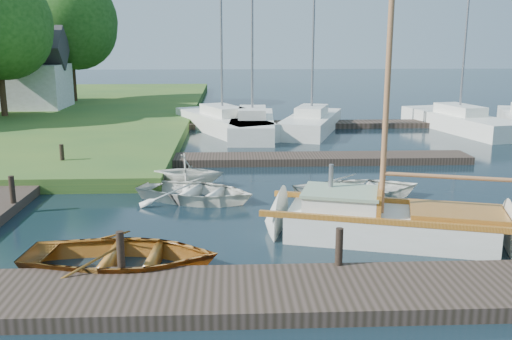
{
  "coord_description": "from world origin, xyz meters",
  "views": [
    {
      "loc": [
        -0.74,
        -16.08,
        4.91
      ],
      "look_at": [
        0.0,
        0.0,
        1.2
      ],
      "focal_mm": 40.0,
      "sensor_mm": 36.0,
      "label": 1
    }
  ],
  "objects_px": {
    "mooring_post_1": "(121,250)",
    "tender_b": "(188,169)",
    "marina_boat_4": "(459,120)",
    "tree_7": "(70,20)",
    "tender_a": "(196,189)",
    "marina_boat_1": "(252,123)",
    "dinghy": "(121,252)",
    "marina_boat_2": "(311,122)",
    "sailboat": "(395,226)",
    "mooring_post_4": "(12,190)",
    "tender_c": "(359,187)",
    "mooring_post_2": "(339,247)",
    "house_c": "(25,76)",
    "marina_boat_0": "(222,121)",
    "mooring_post_5": "(62,155)"
  },
  "relations": [
    {
      "from": "marina_boat_2",
      "to": "tree_7",
      "type": "relative_size",
      "value": 1.09
    },
    {
      "from": "marina_boat_1",
      "to": "marina_boat_2",
      "type": "bearing_deg",
      "value": -77.73
    },
    {
      "from": "tender_b",
      "to": "marina_boat_1",
      "type": "distance_m",
      "value": 11.25
    },
    {
      "from": "mooring_post_2",
      "to": "tree_7",
      "type": "xyz_separation_m",
      "value": [
        -13.5,
        31.05,
        5.5
      ]
    },
    {
      "from": "tender_a",
      "to": "tree_7",
      "type": "relative_size",
      "value": 0.4
    },
    {
      "from": "marina_boat_2",
      "to": "tree_7",
      "type": "xyz_separation_m",
      "value": [
        -15.64,
        11.84,
        5.63
      ]
    },
    {
      "from": "mooring_post_2",
      "to": "marina_boat_1",
      "type": "xyz_separation_m",
      "value": [
        -1.06,
        18.7,
        -0.14
      ]
    },
    {
      "from": "marina_boat_1",
      "to": "marina_boat_0",
      "type": "bearing_deg",
      "value": 64.11
    },
    {
      "from": "mooring_post_2",
      "to": "dinghy",
      "type": "bearing_deg",
      "value": 172.54
    },
    {
      "from": "dinghy",
      "to": "tender_b",
      "type": "relative_size",
      "value": 1.77
    },
    {
      "from": "marina_boat_1",
      "to": "tree_7",
      "type": "height_order",
      "value": "tree_7"
    },
    {
      "from": "dinghy",
      "to": "tender_c",
      "type": "xyz_separation_m",
      "value": [
        6.38,
        5.34,
        -0.02
      ]
    },
    {
      "from": "mooring_post_1",
      "to": "mooring_post_5",
      "type": "height_order",
      "value": "same"
    },
    {
      "from": "dinghy",
      "to": "tender_c",
      "type": "relative_size",
      "value": 1.04
    },
    {
      "from": "tender_c",
      "to": "sailboat",
      "type": "bearing_deg",
      "value": 172.13
    },
    {
      "from": "marina_boat_0",
      "to": "house_c",
      "type": "relative_size",
      "value": 2.08
    },
    {
      "from": "marina_boat_0",
      "to": "house_c",
      "type": "bearing_deg",
      "value": 35.3
    },
    {
      "from": "tender_c",
      "to": "marina_boat_2",
      "type": "height_order",
      "value": "marina_boat_2"
    },
    {
      "from": "mooring_post_1",
      "to": "sailboat",
      "type": "distance_m",
      "value": 6.77
    },
    {
      "from": "mooring_post_4",
      "to": "mooring_post_5",
      "type": "relative_size",
      "value": 1.0
    },
    {
      "from": "mooring_post_1",
      "to": "tender_b",
      "type": "height_order",
      "value": "tender_b"
    },
    {
      "from": "mooring_post_1",
      "to": "tree_7",
      "type": "distance_m",
      "value": 32.79
    },
    {
      "from": "house_c",
      "to": "marina_boat_2",
      "type": "bearing_deg",
      "value": -23.81
    },
    {
      "from": "marina_boat_4",
      "to": "house_c",
      "type": "relative_size",
      "value": 2.1
    },
    {
      "from": "mooring_post_4",
      "to": "dinghy",
      "type": "distance_m",
      "value": 5.87
    },
    {
      "from": "dinghy",
      "to": "marina_boat_2",
      "type": "distance_m",
      "value": 19.8
    },
    {
      "from": "mooring_post_1",
      "to": "marina_boat_4",
      "type": "xyz_separation_m",
      "value": [
        14.8,
        19.38,
        -0.13
      ]
    },
    {
      "from": "tree_7",
      "to": "tender_b",
      "type": "bearing_deg",
      "value": -67.14
    },
    {
      "from": "tender_c",
      "to": "marina_boat_4",
      "type": "height_order",
      "value": "marina_boat_4"
    },
    {
      "from": "mooring_post_2",
      "to": "dinghy",
      "type": "xyz_separation_m",
      "value": [
        -4.61,
        0.6,
        -0.27
      ]
    },
    {
      "from": "house_c",
      "to": "marina_boat_1",
      "type": "bearing_deg",
      "value": -29.9
    },
    {
      "from": "mooring_post_2",
      "to": "sailboat",
      "type": "xyz_separation_m",
      "value": [
        1.86,
        2.29,
        -0.36
      ]
    },
    {
      "from": "marina_boat_0",
      "to": "house_c",
      "type": "distance_m",
      "value": 14.98
    },
    {
      "from": "mooring_post_5",
      "to": "marina_boat_0",
      "type": "bearing_deg",
      "value": 58.58
    },
    {
      "from": "tender_c",
      "to": "mooring_post_5",
      "type": "bearing_deg",
      "value": 59.07
    },
    {
      "from": "sailboat",
      "to": "tender_a",
      "type": "height_order",
      "value": "sailboat"
    },
    {
      "from": "mooring_post_2",
      "to": "tender_b",
      "type": "bearing_deg",
      "value": 115.36
    },
    {
      "from": "mooring_post_4",
      "to": "tender_c",
      "type": "bearing_deg",
      "value": 5.26
    },
    {
      "from": "mooring_post_2",
      "to": "tree_7",
      "type": "bearing_deg",
      "value": 113.5
    },
    {
      "from": "marina_boat_0",
      "to": "marina_boat_1",
      "type": "distance_m",
      "value": 1.81
    },
    {
      "from": "dinghy",
      "to": "tender_b",
      "type": "height_order",
      "value": "tender_b"
    },
    {
      "from": "sailboat",
      "to": "tender_a",
      "type": "xyz_separation_m",
      "value": [
        -5.17,
        3.75,
        0.04
      ]
    },
    {
      "from": "dinghy",
      "to": "tender_a",
      "type": "xyz_separation_m",
      "value": [
        1.3,
        5.44,
        -0.05
      ]
    },
    {
      "from": "dinghy",
      "to": "tender_a",
      "type": "height_order",
      "value": "dinghy"
    },
    {
      "from": "dinghy",
      "to": "marina_boat_4",
      "type": "height_order",
      "value": "marina_boat_4"
    },
    {
      "from": "dinghy",
      "to": "tree_7",
      "type": "relative_size",
      "value": 0.45
    },
    {
      "from": "tender_b",
      "to": "marina_boat_2",
      "type": "height_order",
      "value": "marina_boat_2"
    },
    {
      "from": "marina_boat_4",
      "to": "tree_7",
      "type": "relative_size",
      "value": 1.18
    },
    {
      "from": "mooring_post_5",
      "to": "tender_b",
      "type": "height_order",
      "value": "tender_b"
    },
    {
      "from": "house_c",
      "to": "tree_7",
      "type": "xyz_separation_m",
      "value": [
        2.0,
        4.05,
        3.62
      ]
    }
  ]
}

